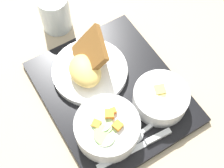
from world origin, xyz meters
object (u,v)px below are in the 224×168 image
Objects in this scene: plate_main at (88,68)px; knife at (146,143)px; bowl_soup at (161,97)px; bowl_salad at (107,128)px; spoon at (147,129)px; glass_water at (55,14)px.

plate_main is 0.23m from knife.
plate_main reaches higher than bowl_soup.
bowl_salad reaches higher than knife.
bowl_soup is 0.69× the size of plate_main.
knife is 0.03m from spoon.
bowl_soup is 0.08m from spoon.
spoon is (-0.19, -0.07, -0.02)m from plate_main.
plate_main is (0.16, -0.02, -0.01)m from bowl_salad.
bowl_salad is 0.77× the size of plate_main.
plate_main is at bearing -84.36° from spoon.
bowl_salad is at bearing 173.76° from plate_main.
bowl_salad is 1.12× the size of bowl_soup.
plate_main is 1.81× the size of glass_water.
glass_water reaches higher than bowl_soup.
spoon is (-0.03, -0.08, -0.03)m from bowl_salad.
knife is (-0.06, -0.07, -0.03)m from bowl_salad.
bowl_soup is 0.11m from knife.
glass_water is (0.33, 0.15, 0.00)m from bowl_soup.
plate_main is 1.22× the size of spoon.
plate_main reaches higher than glass_water.
knife is 1.76× the size of glass_water.
bowl_soup reaches higher than knife.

